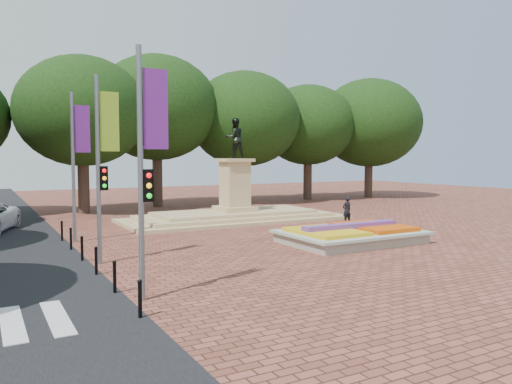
{
  "coord_description": "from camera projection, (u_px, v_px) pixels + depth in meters",
  "views": [
    {
      "loc": [
        -14.09,
        -19.94,
        3.98
      ],
      "look_at": [
        -1.67,
        2.28,
        2.2
      ],
      "focal_mm": 35.0,
      "sensor_mm": 36.0,
      "label": 1
    }
  ],
  "objects": [
    {
      "name": "ground",
      "position": [
        308.0,
        238.0,
        24.5
      ],
      "size": [
        90.0,
        90.0,
        0.0
      ],
      "primitive_type": "plane",
      "color": "brown",
      "rests_on": "ground"
    },
    {
      "name": "flower_bed",
      "position": [
        351.0,
        235.0,
        23.23
      ],
      "size": [
        6.3,
        4.3,
        0.91
      ],
      "color": "gray",
      "rests_on": "ground"
    },
    {
      "name": "monument",
      "position": [
        235.0,
        206.0,
        31.4
      ],
      "size": [
        14.0,
        6.0,
        6.4
      ],
      "color": "tan",
      "rests_on": "ground"
    },
    {
      "name": "tree_row_back",
      "position": [
        205.0,
        124.0,
        40.84
      ],
      "size": [
        44.8,
        8.8,
        10.43
      ],
      "color": "#38261E",
      "rests_on": "ground"
    },
    {
      "name": "banner_poles",
      "position": [
        103.0,
        160.0,
        18.19
      ],
      "size": [
        0.88,
        11.17,
        7.0
      ],
      "color": "slate",
      "rests_on": "ground"
    },
    {
      "name": "bollard_row",
      "position": [
        89.0,
        253.0,
        17.95
      ],
      "size": [
        0.12,
        13.12,
        0.98
      ],
      "color": "black",
      "rests_on": "ground"
    },
    {
      "name": "pedestrian",
      "position": [
        347.0,
        210.0,
        29.64
      ],
      "size": [
        0.62,
        0.42,
        1.65
      ],
      "primitive_type": "imported",
      "rotation": [
        0.0,
        0.0,
        3.19
      ],
      "color": "black",
      "rests_on": "ground"
    }
  ]
}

